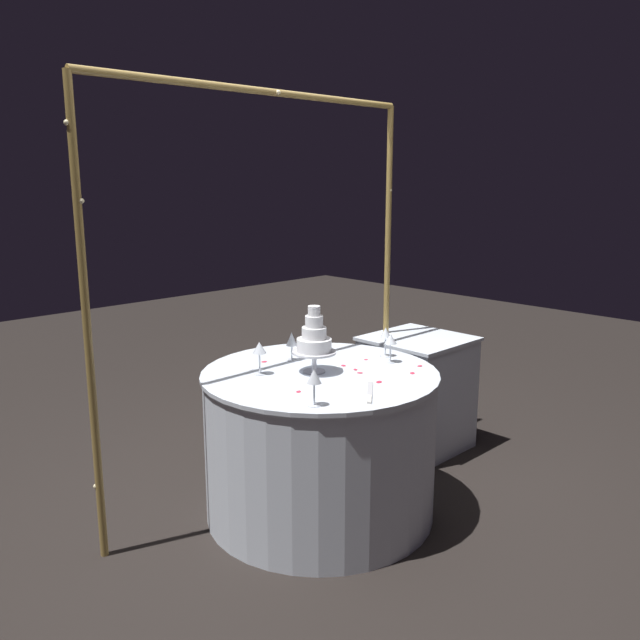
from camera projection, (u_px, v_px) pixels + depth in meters
name	position (u px, v px, depth m)	size (l,w,h in m)	color
ground_plane	(320.00, 511.00, 3.42)	(12.00, 12.00, 0.00)	black
decorative_arch	(265.00, 237.00, 3.41)	(2.06, 0.06, 2.15)	olive
main_table	(320.00, 443.00, 3.34)	(1.19, 1.19, 0.76)	silver
side_table	(417.00, 392.00, 4.18)	(0.58, 0.58, 0.73)	silver
tiered_cake	(314.00, 340.00, 3.22)	(0.22, 0.22, 0.34)	silver
wine_glass_0	(259.00, 349.00, 3.19)	(0.07, 0.07, 0.16)	silver
wine_glass_1	(292.00, 340.00, 3.44)	(0.06, 0.06, 0.15)	silver
wine_glass_2	(386.00, 335.00, 3.52)	(0.06, 0.06, 0.16)	silver
wine_glass_3	(314.00, 378.00, 2.75)	(0.06, 0.06, 0.16)	silver
wine_glass_4	(391.00, 341.00, 3.40)	(0.06, 0.06, 0.15)	silver
cake_knife	(370.00, 394.00, 2.92)	(0.24, 0.21, 0.01)	silver
rose_petal_0	(412.00, 373.00, 3.23)	(0.03, 0.02, 0.00)	#E02D47
rose_petal_1	(420.00, 366.00, 3.35)	(0.03, 0.02, 0.00)	#E02D47
rose_petal_2	(366.00, 360.00, 3.47)	(0.03, 0.02, 0.00)	#E02D47
rose_petal_3	(355.00, 369.00, 3.29)	(0.03, 0.02, 0.00)	#E02D47
rose_petal_4	(303.00, 349.00, 3.68)	(0.04, 0.03, 0.00)	#E02D47
rose_petal_5	(306.00, 351.00, 3.65)	(0.03, 0.02, 0.00)	#E02D47
rose_petal_6	(360.00, 373.00, 3.23)	(0.03, 0.02, 0.00)	#E02D47
rose_petal_7	(379.00, 382.00, 3.09)	(0.04, 0.03, 0.00)	#E02D47
rose_petal_8	(264.00, 362.00, 3.43)	(0.03, 0.02, 0.00)	#E02D47
rose_petal_9	(344.00, 365.00, 3.36)	(0.03, 0.02, 0.00)	#E02D47
rose_petal_10	(299.00, 392.00, 2.95)	(0.03, 0.02, 0.00)	#E02D47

